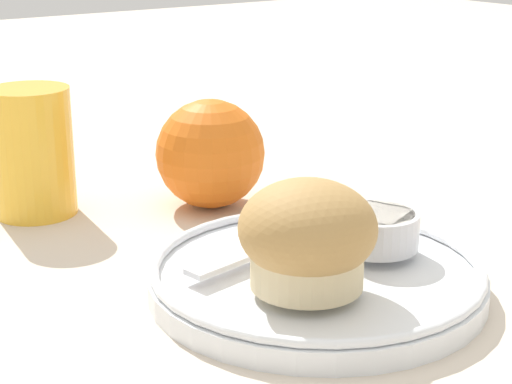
# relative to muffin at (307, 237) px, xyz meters

# --- Properties ---
(ground_plane) EXTENTS (3.00, 3.00, 0.00)m
(ground_plane) POSITION_rel_muffin_xyz_m (0.04, 0.03, -0.05)
(ground_plane) COLOR beige
(plate) EXTENTS (0.21, 0.21, 0.02)m
(plate) POSITION_rel_muffin_xyz_m (0.03, 0.02, -0.04)
(plate) COLOR white
(plate) RESTS_ON ground_plane
(muffin) EXTENTS (0.08, 0.08, 0.06)m
(muffin) POSITION_rel_muffin_xyz_m (0.00, 0.00, 0.00)
(muffin) COLOR beige
(muffin) RESTS_ON plate
(cream_ramekin) EXTENTS (0.06, 0.06, 0.02)m
(cream_ramekin) POSITION_rel_muffin_xyz_m (0.07, 0.02, -0.02)
(cream_ramekin) COLOR silver
(cream_ramekin) RESTS_ON plate
(berry_pair) EXTENTS (0.03, 0.02, 0.02)m
(berry_pair) POSITION_rel_muffin_xyz_m (0.03, 0.06, -0.02)
(berry_pair) COLOR #4C194C
(berry_pair) RESTS_ON plate
(butter_knife) EXTENTS (0.17, 0.04, 0.00)m
(butter_knife) POSITION_rel_muffin_xyz_m (0.04, 0.06, -0.03)
(butter_knife) COLOR silver
(butter_knife) RESTS_ON plate
(orange_fruit) EXTENTS (0.09, 0.09, 0.09)m
(orange_fruit) POSITION_rel_muffin_xyz_m (0.06, 0.20, -0.01)
(orange_fruit) COLOR orange
(orange_fruit) RESTS_ON ground_plane
(juice_glass) EXTENTS (0.06, 0.06, 0.10)m
(juice_glass) POSITION_rel_muffin_xyz_m (-0.06, 0.27, -0.00)
(juice_glass) COLOR gold
(juice_glass) RESTS_ON ground_plane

